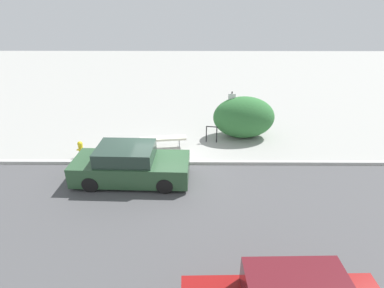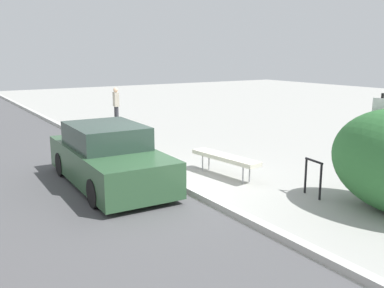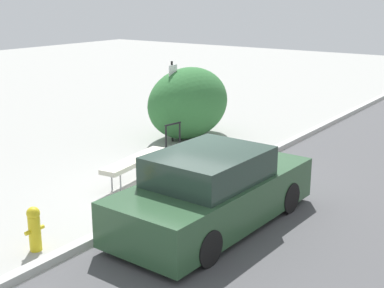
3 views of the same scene
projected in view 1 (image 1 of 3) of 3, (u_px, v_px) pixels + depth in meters
The scene contains 9 objects.
ground_plane at pixel (161, 164), 12.70m from camera, with size 60.00×60.00×0.00m, color #9E9E99.
road_strip at pixel (142, 258), 8.07m from camera, with size 60.00×10.00×0.01m.
curb at pixel (161, 162), 12.67m from camera, with size 60.00×0.20×0.13m.
bench at pixel (163, 139), 13.79m from camera, with size 2.15×0.67×0.55m.
bike_rack at pixel (212, 132), 14.39m from camera, with size 0.55×0.14×0.83m.
sign_post at pixel (231, 110), 14.68m from camera, with size 0.36×0.08×2.30m.
fire_hydrant at pixel (81, 149), 13.03m from camera, with size 0.36×0.22×0.77m.
shrub_hedge at pixel (244, 117), 14.73m from camera, with size 3.01×1.87×2.07m.
parked_car_near at pixel (130, 165), 11.27m from camera, with size 4.38×1.88×1.43m.
Camera 1 is at (1.39, -11.03, 6.32)m, focal length 28.00 mm.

